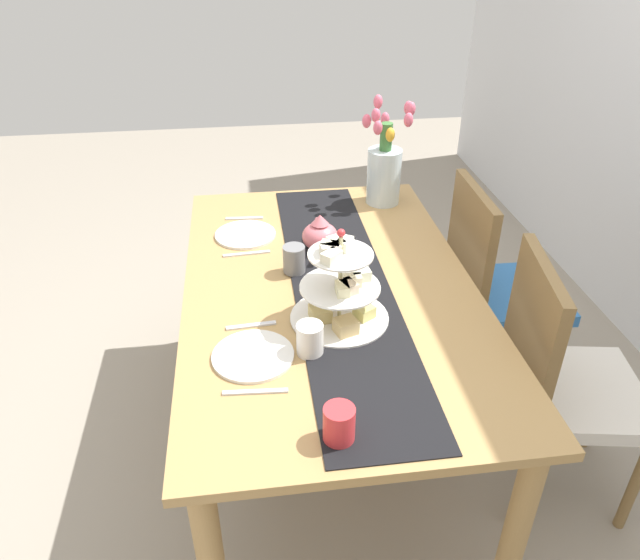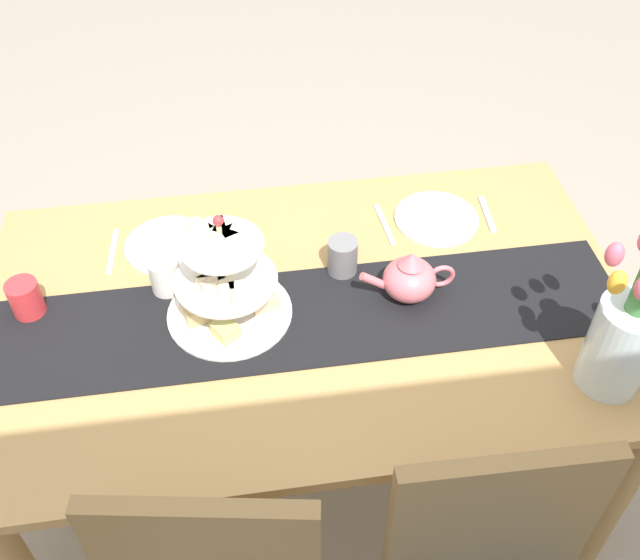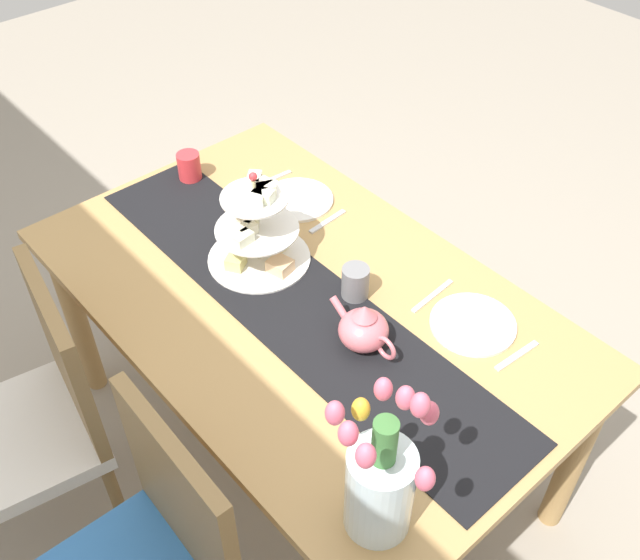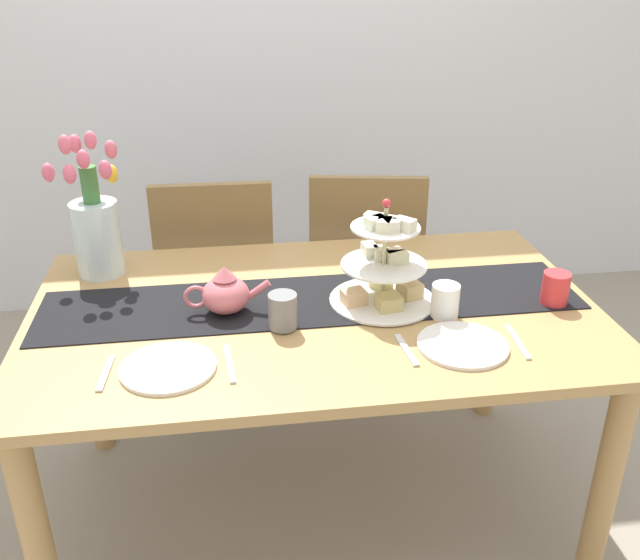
% 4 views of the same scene
% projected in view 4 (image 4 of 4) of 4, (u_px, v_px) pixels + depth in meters
% --- Properties ---
extents(ground_plane, '(8.00, 8.00, 0.00)m').
position_uv_depth(ground_plane, '(315.00, 504.00, 2.24)').
color(ground_plane, gray).
extents(room_wall_rear, '(6.00, 0.08, 2.60)m').
position_uv_depth(room_wall_rear, '(266.00, 31.00, 3.09)').
color(room_wall_rear, silver).
rests_on(room_wall_rear, ground_plane).
extents(dining_table, '(1.58, 0.96, 0.72)m').
position_uv_depth(dining_table, '(315.00, 337.00, 1.97)').
color(dining_table, tan).
rests_on(dining_table, ground_plane).
extents(chair_left, '(0.43, 0.43, 0.91)m').
position_uv_depth(chair_left, '(218.00, 277.00, 2.62)').
color(chair_left, olive).
rests_on(chair_left, ground_plane).
extents(chair_right, '(0.49, 0.49, 0.91)m').
position_uv_depth(chair_right, '(365.00, 268.00, 2.70)').
color(chair_right, olive).
rests_on(chair_right, ground_plane).
extents(table_runner, '(1.52, 0.32, 0.00)m').
position_uv_depth(table_runner, '(313.00, 300.00, 1.96)').
color(table_runner, black).
rests_on(table_runner, dining_table).
extents(tiered_cake_stand, '(0.30, 0.30, 0.30)m').
position_uv_depth(tiered_cake_stand, '(384.00, 269.00, 1.91)').
color(tiered_cake_stand, beige).
rests_on(tiered_cake_stand, table_runner).
extents(teapot, '(0.24, 0.13, 0.14)m').
position_uv_depth(teapot, '(225.00, 293.00, 1.87)').
color(teapot, '#D66B75').
rests_on(teapot, table_runner).
extents(tulip_vase, '(0.22, 0.21, 0.44)m').
position_uv_depth(tulip_vase, '(96.00, 227.00, 2.07)').
color(tulip_vase, silver).
rests_on(tulip_vase, dining_table).
extents(dinner_plate_left, '(0.23, 0.23, 0.01)m').
position_uv_depth(dinner_plate_left, '(168.00, 368.00, 1.64)').
color(dinner_plate_left, white).
rests_on(dinner_plate_left, dining_table).
extents(fork_left, '(0.03, 0.15, 0.01)m').
position_uv_depth(fork_left, '(106.00, 373.00, 1.62)').
color(fork_left, silver).
rests_on(fork_left, dining_table).
extents(knife_left, '(0.03, 0.17, 0.01)m').
position_uv_depth(knife_left, '(229.00, 364.00, 1.66)').
color(knife_left, silver).
rests_on(knife_left, dining_table).
extents(dinner_plate_right, '(0.23, 0.23, 0.01)m').
position_uv_depth(dinner_plate_right, '(463.00, 345.00, 1.73)').
color(dinner_plate_right, white).
rests_on(dinner_plate_right, dining_table).
extents(fork_right, '(0.03, 0.15, 0.01)m').
position_uv_depth(fork_right, '(407.00, 350.00, 1.72)').
color(fork_right, silver).
rests_on(fork_right, dining_table).
extents(knife_right, '(0.03, 0.17, 0.01)m').
position_uv_depth(knife_right, '(517.00, 341.00, 1.75)').
color(knife_right, silver).
rests_on(knife_right, dining_table).
extents(mug_grey, '(0.08, 0.08, 0.09)m').
position_uv_depth(mug_grey, '(283.00, 311.00, 1.80)').
color(mug_grey, slate).
rests_on(mug_grey, table_runner).
extents(mug_white_text, '(0.08, 0.08, 0.09)m').
position_uv_depth(mug_white_text, '(445.00, 301.00, 1.86)').
color(mug_white_text, white).
rests_on(mug_white_text, dining_table).
extents(mug_orange, '(0.08, 0.08, 0.09)m').
position_uv_depth(mug_orange, '(555.00, 289.00, 1.93)').
color(mug_orange, red).
rests_on(mug_orange, dining_table).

